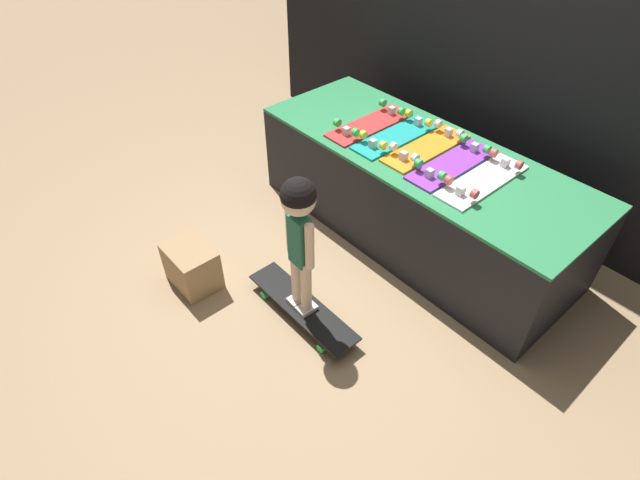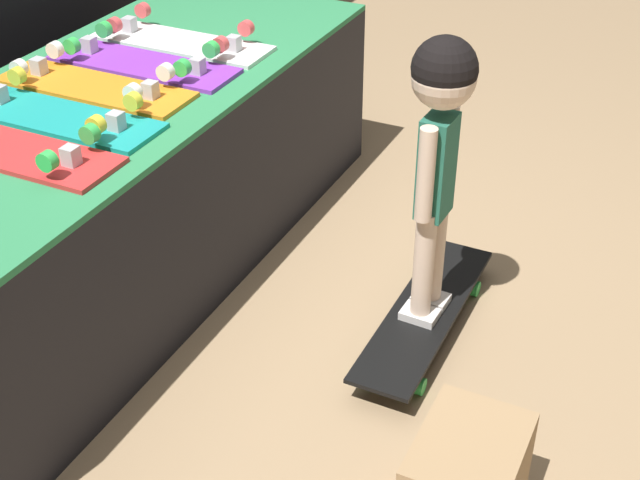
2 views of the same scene
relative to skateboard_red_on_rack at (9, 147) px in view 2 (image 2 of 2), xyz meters
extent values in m
plane|color=#9E7F5B|center=(0.44, -0.55, -0.67)|extent=(16.00, 16.00, 0.00)
cube|color=black|center=(0.44, 0.03, -0.35)|extent=(2.21, 0.83, 0.63)
cube|color=#2D7F4C|center=(0.44, 0.03, -0.03)|extent=(2.21, 0.83, 0.02)
cube|color=red|center=(0.00, 0.00, -0.01)|extent=(0.20, 0.65, 0.01)
cube|color=#B7B7BC|center=(0.00, -0.21, 0.02)|extent=(0.04, 0.04, 0.05)
cylinder|color=green|center=(0.08, -0.21, 0.05)|extent=(0.03, 0.05, 0.05)
cylinder|color=green|center=(-0.08, -0.21, 0.05)|extent=(0.03, 0.05, 0.05)
cube|color=teal|center=(0.22, 0.02, -0.01)|extent=(0.20, 0.65, 0.01)
cylinder|color=yellow|center=(0.31, 0.23, 0.05)|extent=(0.03, 0.05, 0.05)
cube|color=#B7B7BC|center=(0.22, -0.19, 0.02)|extent=(0.04, 0.04, 0.05)
cylinder|color=yellow|center=(0.31, -0.19, 0.05)|extent=(0.03, 0.05, 0.05)
cylinder|color=yellow|center=(0.14, -0.19, 0.05)|extent=(0.03, 0.05, 0.05)
cube|color=orange|center=(0.44, 0.06, -0.01)|extent=(0.20, 0.65, 0.01)
cube|color=#B7B7BC|center=(0.44, 0.27, 0.02)|extent=(0.04, 0.04, 0.05)
cylinder|color=white|center=(0.53, 0.27, 0.05)|extent=(0.03, 0.05, 0.05)
cylinder|color=white|center=(0.36, 0.27, 0.05)|extent=(0.03, 0.05, 0.05)
cube|color=#B7B7BC|center=(0.44, -0.16, 0.02)|extent=(0.04, 0.04, 0.05)
cylinder|color=white|center=(0.53, -0.16, 0.05)|extent=(0.03, 0.05, 0.05)
cylinder|color=white|center=(0.36, -0.16, 0.05)|extent=(0.03, 0.05, 0.05)
cube|color=purple|center=(0.66, 0.03, -0.01)|extent=(0.20, 0.65, 0.01)
cube|color=#B7B7BC|center=(0.66, 0.24, 0.02)|extent=(0.04, 0.04, 0.05)
cylinder|color=green|center=(0.75, 0.24, 0.05)|extent=(0.03, 0.05, 0.05)
cylinder|color=green|center=(0.58, 0.24, 0.05)|extent=(0.03, 0.05, 0.05)
cube|color=#B7B7BC|center=(0.66, -0.19, 0.02)|extent=(0.04, 0.04, 0.05)
cylinder|color=green|center=(0.75, -0.19, 0.05)|extent=(0.03, 0.05, 0.05)
cylinder|color=green|center=(0.58, -0.19, 0.05)|extent=(0.03, 0.05, 0.05)
cube|color=white|center=(0.88, 0.02, -0.01)|extent=(0.20, 0.65, 0.01)
cube|color=#B7B7BC|center=(0.88, 0.24, 0.02)|extent=(0.04, 0.04, 0.05)
cylinder|color=#D84C4C|center=(0.97, 0.24, 0.05)|extent=(0.03, 0.05, 0.05)
cylinder|color=#D84C4C|center=(0.80, 0.24, 0.05)|extent=(0.03, 0.05, 0.05)
cube|color=#B7B7BC|center=(0.88, -0.19, 0.02)|extent=(0.04, 0.04, 0.05)
cylinder|color=#D84C4C|center=(0.97, -0.19, 0.05)|extent=(0.03, 0.05, 0.05)
cylinder|color=#D84C4C|center=(0.80, -0.19, 0.05)|extent=(0.03, 0.05, 0.05)
cube|color=black|center=(0.53, -1.04, -0.59)|extent=(0.79, 0.19, 0.01)
cube|color=#B7B7BC|center=(0.79, -1.04, -0.62)|extent=(0.04, 0.04, 0.05)
cylinder|color=green|center=(0.79, -0.96, -0.65)|extent=(0.05, 0.03, 0.05)
cylinder|color=green|center=(0.79, -1.12, -0.65)|extent=(0.05, 0.03, 0.05)
cube|color=#B7B7BC|center=(0.27, -1.04, -0.62)|extent=(0.04, 0.04, 0.05)
cylinder|color=green|center=(0.27, -0.96, -0.65)|extent=(0.05, 0.03, 0.05)
cylinder|color=green|center=(0.27, -1.12, -0.65)|extent=(0.05, 0.03, 0.05)
cube|color=silver|center=(0.58, -1.04, -0.57)|extent=(0.08, 0.11, 0.03)
cylinder|color=beige|center=(0.58, -1.04, -0.38)|extent=(0.06, 0.06, 0.35)
cube|color=silver|center=(0.49, -1.04, -0.57)|extent=(0.08, 0.11, 0.03)
cylinder|color=beige|center=(0.49, -1.04, -0.38)|extent=(0.06, 0.06, 0.35)
cube|color=#236651|center=(0.53, -1.04, -0.08)|extent=(0.12, 0.08, 0.31)
cylinder|color=beige|center=(0.61, -1.04, -0.06)|extent=(0.05, 0.05, 0.28)
cylinder|color=beige|center=(0.45, -1.04, -0.06)|extent=(0.05, 0.05, 0.28)
sphere|color=beige|center=(0.53, -1.04, 0.19)|extent=(0.17, 0.17, 0.17)
sphere|color=black|center=(0.53, -1.04, 0.21)|extent=(0.18, 0.18, 0.18)
camera|label=1|loc=(2.04, -2.22, 1.62)|focal=28.00mm
camera|label=2|loc=(-1.57, -1.69, 1.11)|focal=50.00mm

